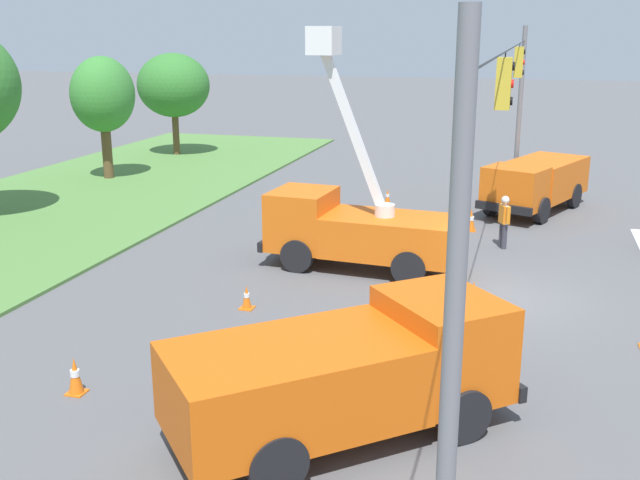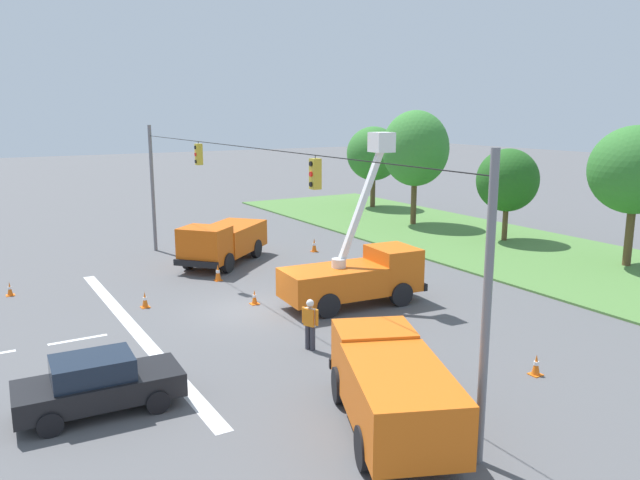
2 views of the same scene
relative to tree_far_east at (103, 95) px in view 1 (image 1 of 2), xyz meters
The scene contains 14 objects.
ground_plane 22.92m from the tree_far_east, 122.12° to the right, with size 200.00×200.00×0.00m, color #565659.
signal_gantry 22.53m from the tree_far_east, 122.00° to the right, with size 26.20×0.33×7.20m.
tree_far_east is the anchor object (origin of this frame).
tree_east_end 7.51m from the tree_far_east, ahead, with size 3.92×4.12×5.82m.
utility_truck_bucket_lift 18.29m from the tree_far_east, 125.19° to the right, with size 2.68×6.16×7.11m.
utility_truck_support_near 26.36m from the tree_far_east, 139.85° to the right, with size 5.89×6.23×2.29m.
utility_truck_support_far 20.20m from the tree_far_east, 93.53° to the right, with size 6.26×4.30×2.06m.
road_worker 20.48m from the tree_far_east, 110.23° to the right, with size 0.59×0.39×1.77m.
traffic_cone_mid_left 18.85m from the tree_far_east, 105.85° to the right, with size 0.36×0.36×0.82m.
traffic_cone_lane_edge_a 23.28m from the tree_far_east, 150.50° to the right, with size 0.36×0.36×0.78m.
traffic_cone_lane_edge_b 14.66m from the tree_far_east, 96.71° to the right, with size 0.36×0.36×0.67m.
traffic_cone_far_left 25.27m from the tree_far_east, 132.48° to the right, with size 0.36×0.36×0.80m.
traffic_cone_far_right 22.70m from the tree_far_east, 124.29° to the right, with size 0.36×0.36×0.62m.
traffic_cone_centre_line 19.85m from the tree_far_east, 138.70° to the right, with size 0.36×0.36×0.64m.
Camera 1 is at (-19.72, -0.59, 6.96)m, focal length 42.00 mm.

